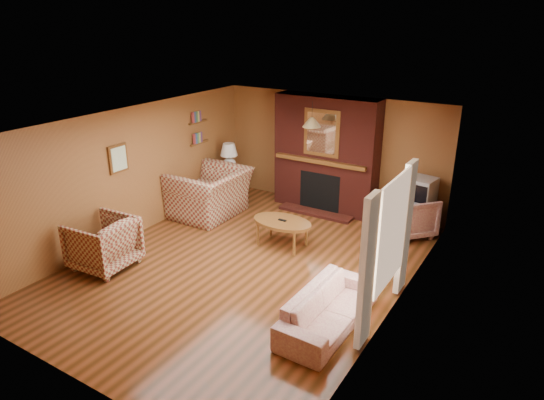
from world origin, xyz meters
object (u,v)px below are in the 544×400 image
Objects in this scene: floral_sofa at (329,308)px; floral_armchair at (408,215)px; tv_stand at (417,217)px; table_lamp at (229,156)px; crt_tv at (420,190)px; plaid_armchair at (103,243)px; side_table at (230,184)px; fireplace at (326,155)px; coffee_table at (282,223)px; plaid_loveseat at (210,193)px.

floral_sofa is 2.05× the size of floral_armchair.
tv_stand is at bearing -83.57° from floral_armchair.
table_lamp is 1.12× the size of crt_tv.
side_table is at bearing 178.68° from plaid_armchair.
floral_armchair is 0.52m from crt_tv.
fireplace is at bearing 14.29° from side_table.
tv_stand is at bearing 43.86° from coffee_table.
floral_armchair reaches higher than tv_stand.
plaid_loveseat reaches higher than side_table.
tv_stand is at bearing 108.89° from plaid_loveseat.
floral_sofa is at bearing -92.40° from crt_tv.
plaid_armchair is at bearing -2.74° from plaid_loveseat.
crt_tv is (2.05, -0.19, -0.31)m from fireplace.
fireplace reaches higher than coffee_table.
floral_sofa is 5.19m from table_lamp.
fireplace is 4.32m from floral_sofa.
floral_armchair is at bearing 2.29° from table_lamp.
plaid_loveseat is 2.33× the size of tv_stand.
table_lamp is at bearing 52.31° from floral_sofa.
table_lamp is at bearing -166.95° from plaid_loveseat.
side_table is (-2.10, -0.53, -0.87)m from fireplace.
coffee_table is at bearing 76.62° from plaid_loveseat.
table_lamp is 4.17m from crt_tv.
tv_stand is (4.15, 0.35, -0.67)m from table_lamp.
tv_stand is (0.15, 3.58, 0.05)m from floral_sofa.
crt_tv reaches higher than plaid_armchair.
plaid_loveseat is 2.04m from coffee_table.
table_lamp is (-2.10, -0.53, -0.20)m from fireplace.
plaid_armchair is at bearing 86.35° from floral_armchair.
tv_stand reaches higher than floral_sofa.
side_table is at bearing -178.58° from tv_stand.
plaid_armchair is at bearing -87.68° from side_table.
crt_tv is (0.00, -0.01, 0.55)m from tv_stand.
floral_armchair is 4.02m from side_table.
crt_tv reaches higher than side_table.
fireplace is 1.62× the size of plaid_loveseat.
side_table is at bearing 0.00° from table_lamp.
coffee_table is 2.68m from crt_tv.
floral_sofa is (3.85, 0.46, -0.16)m from plaid_armchair.
floral_armchair is 0.25m from tv_stand.
table_lamp is (0.00, 0.00, 0.67)m from side_table.
fireplace reaches higher than floral_sofa.
table_lamp is (-2.24, 1.48, 0.55)m from coffee_table.
fireplace reaches higher than plaid_loveseat.
plaid_armchair is 1.07× the size of floral_armchair.
fireplace is 2.23m from tv_stand.
coffee_table is at bearing -33.46° from table_lamp.
table_lamp is at bearing 178.68° from plaid_armchair.
plaid_armchair is 3.05m from coffee_table.
table_lamp reaches higher than coffee_table.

